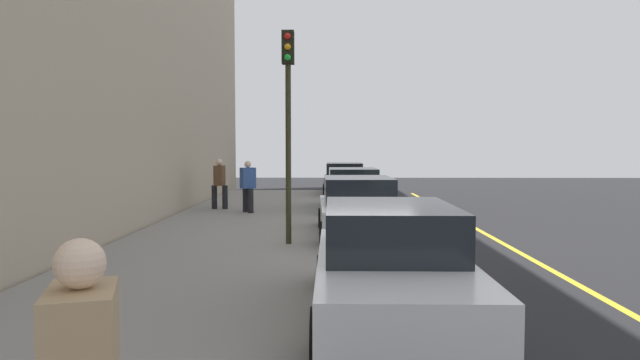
{
  "coord_description": "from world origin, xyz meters",
  "views": [
    {
      "loc": [
        13.75,
        -0.88,
        2.25
      ],
      "look_at": [
        2.05,
        -1.04,
        1.57
      ],
      "focal_mm": 32.29,
      "sensor_mm": 36.0,
      "label": 1
    }
  ],
  "objects_px": {
    "parked_car_black": "(344,180)",
    "traffic_light_pole": "(288,101)",
    "pedestrian_blue_coat": "(248,185)",
    "pedestrian_brown_coat": "(220,182)",
    "parked_car_silver": "(358,209)",
    "parked_car_white": "(390,266)",
    "parked_car_green": "(353,191)"
  },
  "relations": [
    {
      "from": "pedestrian_blue_coat",
      "to": "parked_car_green",
      "type": "bearing_deg",
      "value": 109.65
    },
    {
      "from": "parked_car_white",
      "to": "traffic_light_pole",
      "type": "xyz_separation_m",
      "value": [
        -5.24,
        -1.63,
        2.46
      ]
    },
    {
      "from": "parked_car_green",
      "to": "traffic_light_pole",
      "type": "relative_size",
      "value": 0.92
    },
    {
      "from": "parked_car_white",
      "to": "pedestrian_blue_coat",
      "type": "distance_m",
      "value": 11.63
    },
    {
      "from": "parked_car_green",
      "to": "traffic_light_pole",
      "type": "xyz_separation_m",
      "value": [
        7.12,
        -1.71,
        2.46
      ]
    },
    {
      "from": "parked_car_green",
      "to": "traffic_light_pole",
      "type": "bearing_deg",
      "value": -13.55
    },
    {
      "from": "parked_car_black",
      "to": "traffic_light_pole",
      "type": "distance_m",
      "value": 14.07
    },
    {
      "from": "parked_car_black",
      "to": "pedestrian_blue_coat",
      "type": "relative_size",
      "value": 2.65
    },
    {
      "from": "pedestrian_brown_coat",
      "to": "pedestrian_blue_coat",
      "type": "bearing_deg",
      "value": 46.38
    },
    {
      "from": "parked_car_silver",
      "to": "parked_car_green",
      "type": "bearing_deg",
      "value": 178.7
    },
    {
      "from": "traffic_light_pole",
      "to": "pedestrian_blue_coat",
      "type": "bearing_deg",
      "value": -163.96
    },
    {
      "from": "parked_car_silver",
      "to": "traffic_light_pole",
      "type": "relative_size",
      "value": 0.96
    },
    {
      "from": "pedestrian_blue_coat",
      "to": "traffic_light_pole",
      "type": "xyz_separation_m",
      "value": [
        5.9,
        1.7,
        2.19
      ]
    },
    {
      "from": "parked_car_black",
      "to": "pedestrian_brown_coat",
      "type": "xyz_separation_m",
      "value": [
        6.8,
        -4.41,
        0.29
      ]
    },
    {
      "from": "parked_car_white",
      "to": "pedestrian_blue_coat",
      "type": "relative_size",
      "value": 2.72
    },
    {
      "from": "pedestrian_blue_coat",
      "to": "pedestrian_brown_coat",
      "type": "bearing_deg",
      "value": -133.62
    },
    {
      "from": "parked_car_black",
      "to": "parked_car_silver",
      "type": "xyz_separation_m",
      "value": [
        12.39,
        -0.02,
        -0.0
      ]
    },
    {
      "from": "parked_car_black",
      "to": "parked_car_green",
      "type": "distance_m",
      "value": 6.64
    },
    {
      "from": "parked_car_silver",
      "to": "pedestrian_brown_coat",
      "type": "xyz_separation_m",
      "value": [
        -5.58,
        -4.39,
        0.29
      ]
    },
    {
      "from": "parked_car_white",
      "to": "pedestrian_brown_coat",
      "type": "height_order",
      "value": "pedestrian_brown_coat"
    },
    {
      "from": "pedestrian_blue_coat",
      "to": "traffic_light_pole",
      "type": "bearing_deg",
      "value": 16.04
    },
    {
      "from": "pedestrian_blue_coat",
      "to": "parked_car_silver",
      "type": "bearing_deg",
      "value": 35.92
    },
    {
      "from": "pedestrian_blue_coat",
      "to": "traffic_light_pole",
      "type": "height_order",
      "value": "traffic_light_pole"
    },
    {
      "from": "parked_car_green",
      "to": "parked_car_silver",
      "type": "height_order",
      "value": "same"
    },
    {
      "from": "pedestrian_brown_coat",
      "to": "traffic_light_pole",
      "type": "bearing_deg",
      "value": 21.96
    },
    {
      "from": "parked_car_black",
      "to": "parked_car_white",
      "type": "xyz_separation_m",
      "value": [
        19.0,
        0.02,
        0.0
      ]
    },
    {
      "from": "pedestrian_brown_coat",
      "to": "traffic_light_pole",
      "type": "relative_size",
      "value": 0.37
    },
    {
      "from": "parked_car_black",
      "to": "pedestrian_brown_coat",
      "type": "relative_size",
      "value": 2.59
    },
    {
      "from": "pedestrian_brown_coat",
      "to": "parked_car_silver",
      "type": "bearing_deg",
      "value": 38.16
    },
    {
      "from": "parked_car_white",
      "to": "pedestrian_brown_coat",
      "type": "bearing_deg",
      "value": -160.01
    },
    {
      "from": "pedestrian_brown_coat",
      "to": "parked_car_white",
      "type": "bearing_deg",
      "value": 19.99
    },
    {
      "from": "parked_car_white",
      "to": "traffic_light_pole",
      "type": "bearing_deg",
      "value": -162.71
    }
  ]
}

